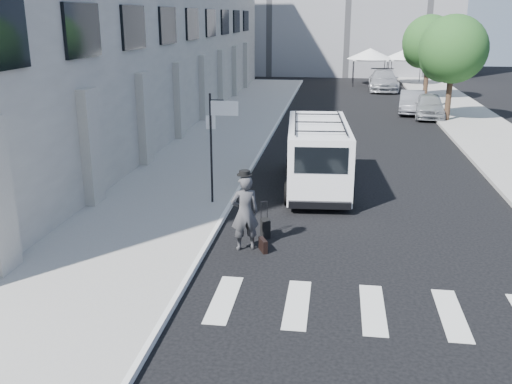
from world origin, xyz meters
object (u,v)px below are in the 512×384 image
(briefcase, at_px, (263,245))
(parked_car_a, at_px, (429,106))
(cargo_van, at_px, (317,154))
(parked_car_b, at_px, (412,102))
(businessman, at_px, (245,213))
(suitcase, at_px, (265,228))
(parked_car_c, at_px, (383,80))

(briefcase, height_order, parked_car_a, parked_car_a)
(cargo_van, relative_size, parked_car_b, 1.52)
(businessman, bearing_deg, suitcase, -135.74)
(parked_car_b, bearing_deg, briefcase, -98.33)
(parked_car_c, bearing_deg, briefcase, -97.49)
(businessman, xyz_separation_m, briefcase, (0.49, -0.09, -0.85))
(suitcase, relative_size, parked_car_a, 0.23)
(parked_car_b, bearing_deg, businessman, -99.51)
(businessman, bearing_deg, parked_car_b, -128.12)
(businessman, xyz_separation_m, cargo_van, (1.65, 6.00, 0.19))
(suitcase, distance_m, parked_car_b, 23.26)
(businessman, height_order, parked_car_a, businessman)
(cargo_van, bearing_deg, parked_car_a, 64.59)
(parked_car_b, bearing_deg, suitcase, -99.17)
(briefcase, relative_size, parked_car_c, 0.08)
(suitcase, distance_m, cargo_van, 5.29)
(businessman, distance_m, parked_car_c, 35.09)
(businessman, xyz_separation_m, suitcase, (0.42, 0.94, -0.75))
(parked_car_a, distance_m, parked_car_c, 13.04)
(briefcase, relative_size, parked_car_a, 0.10)
(businessman, relative_size, cargo_van, 0.32)
(suitcase, height_order, cargo_van, cargo_van)
(parked_car_c, bearing_deg, cargo_van, -97.11)
(parked_car_a, bearing_deg, businessman, -105.67)
(cargo_van, xyz_separation_m, parked_car_a, (6.14, 15.66, -0.48))
(parked_car_a, distance_m, parked_car_b, 1.80)
(briefcase, height_order, suitcase, suitcase)
(parked_car_c, bearing_deg, parked_car_a, -80.54)
(parked_car_a, xyz_separation_m, parked_car_b, (-0.83, 1.59, -0.04))
(briefcase, bearing_deg, businessman, 145.25)
(businessman, height_order, parked_car_c, businessman)
(cargo_van, relative_size, parked_car_a, 1.49)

